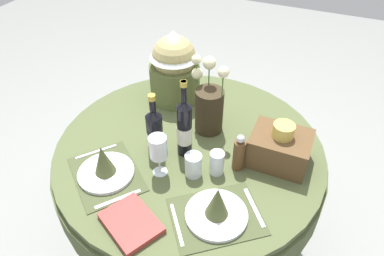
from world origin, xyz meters
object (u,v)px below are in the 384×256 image
wine_bottle_centre (185,128)px  tumbler_near_right (217,163)px  tumbler_near_left (193,165)px  place_setting_left (105,167)px  book_on_table (131,223)px  flower_vase (209,105)px  woven_basket_side_right (280,147)px  pepper_mill (239,153)px  gift_tub_back_left (174,64)px  wine_glass_left (158,148)px  place_setting_right (217,209)px  wine_bottle_left (155,132)px  dining_table (189,164)px

wine_bottle_centre → tumbler_near_right: wine_bottle_centre is taller
tumbler_near_left → place_setting_left: bearing=-156.0°
tumbler_near_left → book_on_table: 0.35m
place_setting_left → tumbler_near_right: 0.47m
flower_vase → tumbler_near_left: (0.05, -0.31, -0.08)m
tumbler_near_left → woven_basket_side_right: (0.31, 0.22, 0.03)m
pepper_mill → gift_tub_back_left: gift_tub_back_left is taller
wine_glass_left → place_setting_right: bearing=-21.4°
tumbler_near_left → gift_tub_back_left: gift_tub_back_left is taller
tumbler_near_right → woven_basket_side_right: woven_basket_side_right is taller
place_setting_right → wine_bottle_centre: bearing=132.4°
place_setting_left → book_on_table: place_setting_left is taller
place_setting_left → flower_vase: size_ratio=1.14×
tumbler_near_left → pepper_mill: pepper_mill is taller
place_setting_right → gift_tub_back_left: 0.83m
place_setting_left → wine_glass_left: (0.21, 0.10, 0.10)m
flower_vase → wine_bottle_left: (-0.16, -0.25, -0.02)m
place_setting_left → pepper_mill: bearing=27.7°
place_setting_right → gift_tub_back_left: gift_tub_back_left is taller
flower_vase → gift_tub_back_left: 0.32m
dining_table → woven_basket_side_right: bearing=8.8°
woven_basket_side_right → tumbler_near_left: bearing=-144.4°
tumbler_near_left → book_on_table: (-0.11, -0.33, -0.04)m
wine_bottle_centre → wine_glass_left: bearing=-107.8°
tumbler_near_left → gift_tub_back_left: 0.60m
wine_glass_left → place_setting_left: bearing=-153.3°
place_setting_left → wine_glass_left: wine_glass_left is taller
place_setting_right → tumbler_near_right: bearing=110.4°
dining_table → tumbler_near_right: 0.28m
place_setting_left → book_on_table: bearing=-37.6°
flower_vase → wine_glass_left: 0.37m
wine_bottle_left → pepper_mill: 0.38m
flower_vase → book_on_table: flower_vase is taller
place_setting_right → wine_bottle_left: wine_bottle_left is taller
wine_bottle_left → wine_glass_left: (0.07, -0.11, 0.02)m
flower_vase → tumbler_near_right: 0.31m
flower_vase → book_on_table: bearing=-95.1°
wine_bottle_left → tumbler_near_left: wine_bottle_left is taller
place_setting_left → gift_tub_back_left: (0.02, 0.64, 0.16)m
wine_glass_left → tumbler_near_right: bearing=24.1°
flower_vase → pepper_mill: 0.30m
wine_glass_left → tumbler_near_left: size_ratio=1.85×
wine_glass_left → woven_basket_side_right: 0.53m
wine_bottle_centre → tumbler_near_right: size_ratio=3.47×
wine_bottle_centre → tumbler_near_right: (0.17, -0.06, -0.09)m
tumbler_near_right → tumbler_near_left: bearing=-149.6°
tumbler_near_left → tumbler_near_right: 0.10m
woven_basket_side_right → gift_tub_back_left: bearing=157.2°
place_setting_left → woven_basket_side_right: bearing=29.9°
place_setting_left → book_on_table: (0.23, -0.18, -0.03)m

